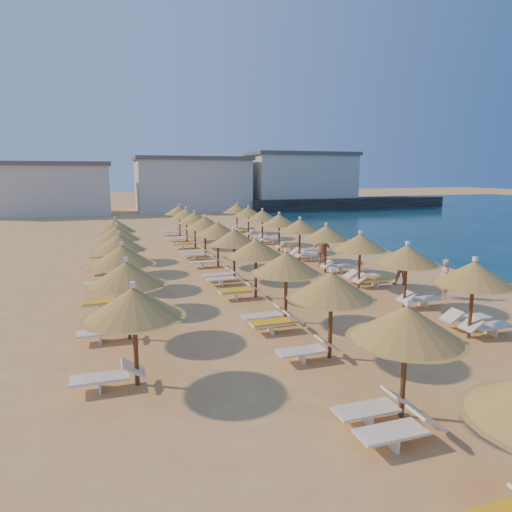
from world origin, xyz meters
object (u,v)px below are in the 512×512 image
object	(u,v)px
beachgoer_c	(322,251)
beachgoer_a	(444,279)
jetty	(350,203)
parasol_row_east	(326,234)
beachgoer_b	(402,268)
parasol_row_west	(234,238)

from	to	relation	value
beachgoer_c	beachgoer_a	xyz separation A→B (m)	(2.01, -7.50, -0.07)
jetty	parasol_row_east	world-z (taller)	parasol_row_east
jetty	beachgoer_a	size ratio (longest dim) A/B	17.78
beachgoer_c	beachgoer_a	bearing A→B (deg)	-41.62
beachgoer_a	beachgoer_b	bearing A→B (deg)	-149.65
beachgoer_c	beachgoer_b	distance (m)	5.37
beachgoer_c	beachgoer_a	size ratio (longest dim) A/B	1.09
parasol_row_west	parasol_row_east	bearing A→B (deg)	0.00
beachgoer_a	beachgoer_b	xyz separation A→B (m)	(-0.38, 2.39, 0.01)
beachgoer_b	parasol_row_east	bearing A→B (deg)	167.94
beachgoer_a	beachgoer_c	bearing A→B (deg)	-143.63
parasol_row_east	parasol_row_west	distance (m)	5.02
parasol_row_west	beachgoer_c	distance (m)	5.89
jetty	beachgoer_b	distance (m)	46.67
parasol_row_east	beachgoer_b	bearing A→B (deg)	-58.86
jetty	parasol_row_west	xyz separation A→B (m)	(-28.27, -38.04, 1.36)
jetty	beachgoer_b	size ratio (longest dim) A/B	17.63
parasol_row_east	beachgoer_c	bearing A→B (deg)	70.15
parasol_row_east	beachgoer_a	xyz separation A→B (m)	(2.56, -5.99, -1.26)
parasol_row_east	beachgoer_b	world-z (taller)	parasol_row_east
parasol_row_east	beachgoer_c	distance (m)	2.00
beachgoer_c	beachgoer_a	distance (m)	7.77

